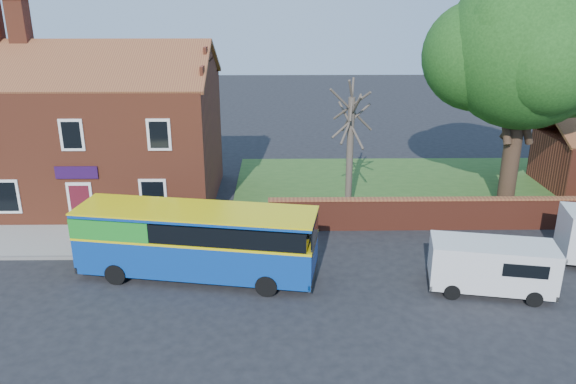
{
  "coord_description": "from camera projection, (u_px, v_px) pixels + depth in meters",
  "views": [
    {
      "loc": [
        2.6,
        -17.78,
        10.82
      ],
      "look_at": [
        2.91,
        5.0,
        2.65
      ],
      "focal_mm": 35.0,
      "sensor_mm": 36.0,
      "label": 1
    }
  ],
  "objects": [
    {
      "name": "grass_strip",
      "position": [
        458.0,
        187.0,
        32.76
      ],
      "size": [
        26.0,
        12.0,
        0.04
      ],
      "primitive_type": "cube",
      "color": "#426B28",
      "rests_on": "ground"
    },
    {
      "name": "boundary_wall",
      "position": [
        498.0,
        213.0,
        26.84
      ],
      "size": [
        22.0,
        0.38,
        1.6
      ],
      "color": "maroon",
      "rests_on": "ground"
    },
    {
      "name": "large_tree",
      "position": [
        526.0,
        53.0,
        27.42
      ],
      "size": [
        9.99,
        7.91,
        12.19
      ],
      "color": "black",
      "rests_on": "ground"
    },
    {
      "name": "shop_building",
      "position": [
        100.0,
        138.0,
        29.93
      ],
      "size": [
        12.3,
        8.13,
        10.5
      ],
      "color": "brown",
      "rests_on": "ground"
    },
    {
      "name": "ground",
      "position": [
        210.0,
        308.0,
        20.36
      ],
      "size": [
        120.0,
        120.0,
        0.0
      ],
      "primitive_type": "plane",
      "color": "black",
      "rests_on": "ground"
    },
    {
      "name": "van_near",
      "position": [
        492.0,
        265.0,
        21.11
      ],
      "size": [
        4.79,
        2.62,
        1.99
      ],
      "rotation": [
        0.0,
        0.0,
        -0.19
      ],
      "color": "silver",
      "rests_on": "ground"
    },
    {
      "name": "bus",
      "position": [
        189.0,
        238.0,
        22.11
      ],
      "size": [
        9.67,
        3.92,
        2.87
      ],
      "rotation": [
        0.0,
        0.0,
        -0.17
      ],
      "color": "navy",
      "rests_on": "ground"
    },
    {
      "name": "kerb",
      "position": [
        57.0,
        258.0,
        24.01
      ],
      "size": [
        18.0,
        0.15,
        0.14
      ],
      "primitive_type": "cube",
      "color": "slate",
      "rests_on": "ground"
    },
    {
      "name": "bare_tree",
      "position": [
        350.0,
        149.0,
        28.2
      ],
      "size": [
        2.44,
        2.91,
        6.51
      ],
      "color": "#4C4238",
      "rests_on": "ground"
    },
    {
      "name": "pavement",
      "position": [
        71.0,
        241.0,
        25.66
      ],
      "size": [
        18.0,
        3.5,
        0.12
      ],
      "primitive_type": "cube",
      "color": "gray",
      "rests_on": "ground"
    }
  ]
}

